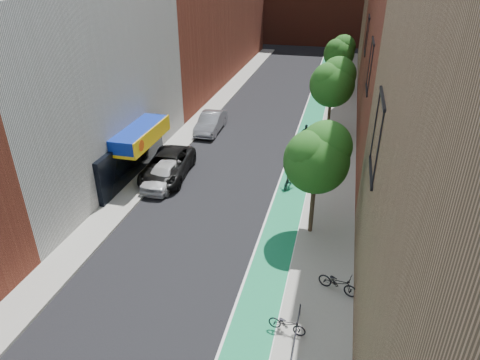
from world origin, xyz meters
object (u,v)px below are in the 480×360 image
Objects in this scene: parked_car_white at (165,174)px; cyclist_lane_far at (299,155)px; parked_car_silver at (211,122)px; cyclist_lane_mid at (306,140)px; parked_car_black at (167,166)px; cyclist_lane_near at (289,176)px.

cyclist_lane_far reaches higher than parked_car_white.
parked_car_white is 9.64m from cyclist_lane_far.
parked_car_silver is 8.56m from cyclist_lane_mid.
cyclist_lane_near reaches higher than parked_car_black.
parked_car_white is 2.27× the size of cyclist_lane_far.
cyclist_lane_far is (8.24, -5.12, 0.06)m from parked_car_silver.
cyclist_lane_far is (8.55, 3.79, 0.05)m from parked_car_black.
parked_car_black reaches higher than parked_car_white.
parked_car_silver is 11.57m from cyclist_lane_near.
cyclist_lane_mid reaches higher than parked_car_white.
cyclist_lane_mid is (8.36, -1.84, -0.06)m from parked_car_silver.
cyclist_lane_far is (-0.12, -3.27, 0.12)m from cyclist_lane_mid.
parked_car_black is (-0.25, 1.12, 0.05)m from parked_car_white.
cyclist_lane_far is at bearing 33.10° from parked_car_white.
parked_car_silver is at bearing 92.17° from parked_car_white.
cyclist_lane_near is 3.25m from cyclist_lane_far.
parked_car_white is 0.92× the size of parked_car_silver.
parked_car_black is 2.96× the size of cyclist_lane_far.
cyclist_lane_mid is 0.99× the size of cyclist_lane_far.
cyclist_lane_near is 0.96× the size of cyclist_lane_far.
parked_car_white is 8.22m from cyclist_lane_near.
cyclist_lane_near is (8.05, 1.66, 0.02)m from parked_car_white.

